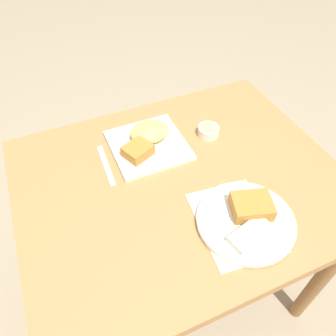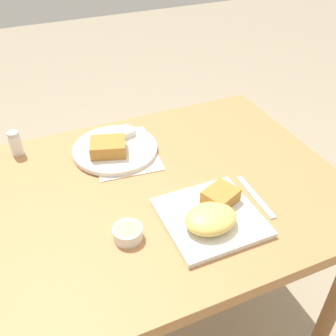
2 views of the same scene
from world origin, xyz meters
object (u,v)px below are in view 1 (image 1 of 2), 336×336
object	(u,v)px
plate_square_near	(147,141)
plate_oval_far	(247,218)
sauce_ramekin	(208,131)
butter_knife	(106,165)

from	to	relation	value
plate_square_near	plate_oval_far	bearing A→B (deg)	109.20
plate_square_near	sauce_ramekin	distance (m)	0.21
butter_knife	plate_square_near	bearing A→B (deg)	104.48
plate_square_near	plate_oval_far	world-z (taller)	plate_square_near
plate_square_near	butter_knife	bearing A→B (deg)	12.07
sauce_ramekin	butter_knife	distance (m)	0.36
sauce_ramekin	butter_knife	bearing A→B (deg)	0.25
plate_oval_far	sauce_ramekin	size ratio (longest dim) A/B	3.68
plate_square_near	sauce_ramekin	xyz separation A→B (m)	(-0.21, 0.03, -0.00)
plate_oval_far	sauce_ramekin	world-z (taller)	plate_oval_far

